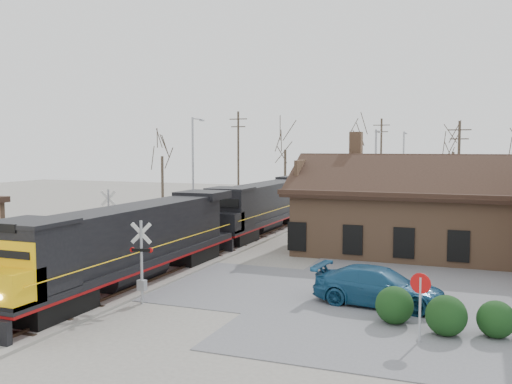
# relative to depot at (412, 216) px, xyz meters

# --- Properties ---
(ground) EXTENTS (140.00, 140.00, 0.00)m
(ground) POSITION_rel_depot_xyz_m (-11.99, -12.00, -2.41)
(ground) COLOR #9D988E
(ground) RESTS_ON ground
(road) EXTENTS (60.00, 9.00, 0.03)m
(road) POSITION_rel_depot_xyz_m (-11.99, -12.00, -2.39)
(road) COLOR slate
(road) RESTS_ON ground
(track_main) EXTENTS (3.40, 90.00, 0.24)m
(track_main) POSITION_rel_depot_xyz_m (-11.99, 3.00, -2.34)
(track_main) COLOR #9D988E
(track_main) RESTS_ON ground
(track_siding) EXTENTS (3.40, 90.00, 0.24)m
(track_siding) POSITION_rel_depot_xyz_m (-16.49, 3.00, -2.34)
(track_siding) COLOR #9D988E
(track_siding) RESTS_ON ground
(depot) EXTENTS (15.20, 9.31, 7.90)m
(depot) POSITION_rel_depot_xyz_m (0.00, 0.00, 0.00)
(depot) COLOR #92694B
(depot) RESTS_ON ground
(locomotive_lead) EXTENTS (2.77, 18.54, 4.11)m
(locomotive_lead) POSITION_rel_depot_xyz_m (-11.99, -14.50, -0.25)
(locomotive_lead) COLOR black
(locomotive_lead) RESTS_ON ground
(locomotive_trailing) EXTENTS (2.77, 18.54, 3.89)m
(locomotive_trailing) POSITION_rel_depot_xyz_m (-11.99, 4.32, -0.25)
(locomotive_trailing) COLOR black
(locomotive_trailing) RESTS_ON ground
(crossbuck_near) EXTENTS (1.04, 0.31, 3.67)m
(crossbuck_near) POSITION_rel_depot_xyz_m (-9.65, -16.67, -0.66)
(crossbuck_near) COLOR #A5A8AD
(crossbuck_near) RESTS_ON ground
(crossbuck_far) EXTENTS (1.13, 0.43, 4.06)m
(crossbuck_far) POSITION_rel_depot_xyz_m (-18.90, -6.24, -0.50)
(crossbuck_far) COLOR #A5A8AD
(crossbuck_far) RESTS_ON ground
(do_not_enter_sign) EXTENTS (0.73, 0.24, 2.50)m
(do_not_enter_sign) POSITION_rel_depot_xyz_m (2.18, -17.41, -0.70)
(do_not_enter_sign) COLOR #A5A8AD
(do_not_enter_sign) RESTS_ON ground
(parked_car) EXTENTS (5.92, 2.89, 1.66)m
(parked_car) POSITION_rel_depot_xyz_m (0.09, -13.16, -1.58)
(parked_car) COLOR navy
(parked_car) RESTS_ON ground
(hedge_a) EXTENTS (1.47, 1.47, 1.47)m
(hedge_a) POSITION_rel_depot_xyz_m (1.05, -15.53, -1.67)
(hedge_a) COLOR black
(hedge_a) RESTS_ON ground
(hedge_b) EXTENTS (1.50, 1.50, 1.50)m
(hedge_b) POSITION_rel_depot_xyz_m (3.00, -16.27, -1.66)
(hedge_b) COLOR black
(hedge_b) RESTS_ON ground
(hedge_c) EXTENTS (1.35, 1.35, 1.35)m
(hedge_c) POSITION_rel_depot_xyz_m (4.69, -15.86, -1.73)
(hedge_c) COLOR black
(hedge_c) RESTS_ON ground
(streetlight_a) EXTENTS (0.25, 2.04, 9.30)m
(streetlight_a) POSITION_rel_depot_xyz_m (-18.06, 4.35, 2.78)
(streetlight_a) COLOR #A5A8AD
(streetlight_a) RESTS_ON ground
(streetlight_b) EXTENTS (0.25, 2.04, 8.38)m
(streetlight_b) POSITION_rel_depot_xyz_m (-4.43, 12.34, 2.31)
(streetlight_b) COLOR #A5A8AD
(streetlight_b) RESTS_ON ground
(streetlight_c) EXTENTS (0.25, 2.04, 8.50)m
(streetlight_c) POSITION_rel_depot_xyz_m (-3.55, 24.57, 2.37)
(streetlight_c) COLOR #A5A8AD
(streetlight_c) RESTS_ON ground
(utility_pole_a) EXTENTS (2.00, 0.24, 10.58)m
(utility_pole_a) POSITION_rel_depot_xyz_m (-19.73, 17.64, 3.11)
(utility_pole_a) COLOR #382D23
(utility_pole_a) RESTS_ON ground
(utility_pole_b) EXTENTS (2.00, 0.24, 10.29)m
(utility_pole_b) POSITION_rel_depot_xyz_m (-7.16, 32.26, 2.97)
(utility_pole_b) COLOR #382D23
(utility_pole_b) RESTS_ON ground
(utility_pole_c) EXTENTS (2.00, 0.24, 9.17)m
(utility_pole_c) POSITION_rel_depot_xyz_m (2.25, 16.14, 2.40)
(utility_pole_c) COLOR #382D23
(utility_pole_c) RESTS_ON ground
(tree_a) EXTENTS (3.88, 3.88, 9.51)m
(tree_a) POSITION_rel_depot_xyz_m (-29.40, 18.37, 4.36)
(tree_a) COLOR #382D23
(tree_a) RESTS_ON ground
(tree_b) EXTENTS (4.36, 4.36, 10.69)m
(tree_b) POSITION_rel_depot_xyz_m (-18.08, 28.30, 5.21)
(tree_b) COLOR #382D23
(tree_b) RESTS_ON ground
(tree_c) EXTENTS (4.85, 4.85, 11.88)m
(tree_c) POSITION_rel_depot_xyz_m (-10.64, 34.95, 6.06)
(tree_c) COLOR #382D23
(tree_c) RESTS_ON ground
(tree_d) EXTENTS (4.19, 4.19, 10.27)m
(tree_d) POSITION_rel_depot_xyz_m (1.11, 32.25, 4.90)
(tree_d) COLOR #382D23
(tree_d) RESTS_ON ground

